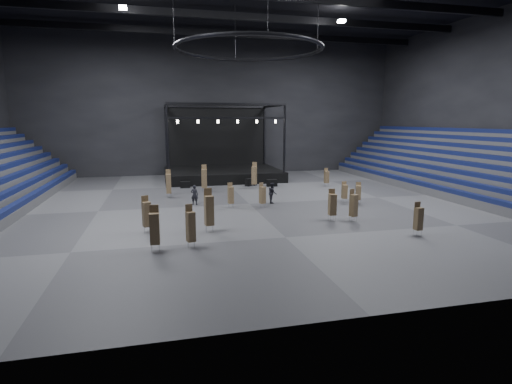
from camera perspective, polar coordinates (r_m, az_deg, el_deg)
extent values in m
plane|color=#49494B|center=(35.05, -0.97, -1.70)|extent=(50.00, 50.00, 0.00)
cube|color=black|center=(55.02, -5.83, 11.99)|extent=(50.00, 0.20, 18.00)
cube|color=black|center=(14.62, 17.82, 16.71)|extent=(50.00, 0.20, 18.00)
cube|color=black|center=(46.63, 31.21, 10.94)|extent=(0.20, 42.00, 18.00)
cube|color=#0D173D|center=(35.72, -30.66, -1.36)|extent=(0.59, 40.00, 0.40)
cube|color=#0D173D|center=(35.88, -32.14, -0.24)|extent=(0.59, 40.00, 0.40)
cube|color=#4A4A4C|center=(44.69, 26.90, 0.27)|extent=(7.20, 40.00, 0.75)
cube|color=#0D173D|center=(42.56, 23.58, 0.86)|extent=(0.59, 40.00, 0.40)
cube|color=#4A4A4C|center=(44.93, 27.38, 0.76)|extent=(6.30, 40.00, 1.50)
cube|color=#0D173D|center=(43.01, 24.62, 1.89)|extent=(0.59, 40.00, 0.40)
cube|color=#4A4A4C|center=(45.17, 27.85, 1.25)|extent=(5.40, 40.00, 2.25)
cube|color=#0D173D|center=(43.48, 25.63, 2.89)|extent=(0.59, 40.00, 0.40)
cube|color=#4A4A4C|center=(45.42, 28.32, 1.73)|extent=(4.50, 40.00, 3.00)
cube|color=#0D173D|center=(43.97, 26.61, 3.87)|extent=(0.59, 40.00, 0.40)
cube|color=#4A4A4C|center=(45.67, 28.78, 2.21)|extent=(3.60, 40.00, 3.75)
cube|color=#0D173D|center=(44.49, 27.58, 4.82)|extent=(0.59, 40.00, 0.40)
cube|color=#4A4A4C|center=(45.93, 29.24, 2.68)|extent=(2.70, 40.00, 4.50)
cube|color=#0D173D|center=(45.04, 28.53, 5.76)|extent=(0.59, 40.00, 0.40)
cube|color=#4A4A4C|center=(46.20, 29.69, 3.15)|extent=(1.80, 40.00, 5.25)
cube|color=#0D173D|center=(45.61, 29.46, 6.66)|extent=(0.59, 40.00, 0.40)
cube|color=#4A4A4C|center=(46.47, 30.14, 3.61)|extent=(0.90, 40.00, 6.00)
cube|color=#0D173D|center=(46.20, 30.37, 7.55)|extent=(0.59, 40.00, 0.40)
cube|color=black|center=(49.99, -4.82, 2.55)|extent=(14.00, 10.00, 1.20)
cube|color=black|center=(54.34, -5.66, 8.01)|extent=(13.30, 0.30, 8.00)
cylinder|color=black|center=(44.45, -12.50, 7.22)|extent=(0.24, 0.24, 7.80)
cylinder|color=black|center=(53.64, -12.69, 7.68)|extent=(0.24, 0.24, 7.80)
cylinder|color=black|center=(46.59, 4.09, 7.56)|extent=(0.24, 0.24, 7.80)
cylinder|color=black|center=(55.43, 1.21, 8.00)|extent=(0.24, 0.24, 7.80)
cube|color=black|center=(45.04, -4.07, 12.43)|extent=(13.40, 0.25, 0.25)
cube|color=black|center=(54.13, -5.70, 12.03)|extent=(13.40, 0.25, 0.25)
cube|color=black|center=(45.00, -4.05, 10.52)|extent=(13.40, 0.20, 0.20)
cylinder|color=white|center=(44.43, -11.16, 9.85)|extent=(0.24, 0.24, 0.35)
cylinder|color=white|center=(44.58, -8.29, 9.93)|extent=(0.24, 0.24, 0.35)
cylinder|color=white|center=(44.84, -5.45, 9.99)|extent=(0.24, 0.24, 0.35)
cylinder|color=white|center=(45.20, -2.65, 10.03)|extent=(0.24, 0.24, 0.35)
cylinder|color=white|center=(45.66, 0.11, 10.04)|extent=(0.24, 0.24, 0.35)
cylinder|color=white|center=(46.23, 2.80, 10.03)|extent=(0.24, 0.24, 0.35)
torus|color=black|center=(34.78, -1.04, 19.75)|extent=(12.30, 12.30, 0.30)
cylinder|color=black|center=(37.01, 8.86, 23.01)|extent=(0.04, 0.04, 5.00)
cylinder|color=black|center=(41.02, -2.99, 21.82)|extent=(0.04, 0.04, 5.00)
cylinder|color=black|center=(34.53, -11.75, 23.87)|extent=(0.04, 0.04, 5.00)
cube|color=black|center=(42.35, -3.28, 23.80)|extent=(49.00, 0.35, 0.70)
cube|color=black|center=(50.06, -5.03, 21.65)|extent=(49.00, 0.35, 0.70)
cube|color=white|center=(38.74, -18.49, 23.71)|extent=(0.60, 0.60, 0.25)
cube|color=white|center=(42.38, 12.12, 22.76)|extent=(0.60, 0.60, 0.25)
cube|color=black|center=(43.94, -10.07, 1.04)|extent=(1.08, 0.59, 0.70)
cube|color=black|center=(44.71, -0.72, 1.43)|extent=(1.36, 1.03, 0.82)
cube|color=black|center=(44.33, 2.29, 1.31)|extent=(1.20, 0.68, 0.77)
cylinder|color=silver|center=(26.97, -15.67, -5.29)|extent=(0.03, 0.03, 0.40)
cylinder|color=silver|center=(27.34, -15.65, -5.08)|extent=(0.03, 0.03, 0.40)
cylinder|color=silver|center=(26.96, -14.87, -5.26)|extent=(0.03, 0.03, 0.40)
cylinder|color=silver|center=(27.32, -14.85, -5.05)|extent=(0.03, 0.03, 0.40)
cube|color=#866949|center=(26.90, -15.36, -3.08)|extent=(0.62, 0.62, 1.63)
cube|color=#866949|center=(26.93, -15.58, -1.42)|extent=(0.45, 0.22, 0.90)
cylinder|color=silver|center=(27.32, 21.98, -5.51)|extent=(0.03, 0.03, 0.36)
cylinder|color=silver|center=(27.58, 21.57, -5.33)|extent=(0.03, 0.03, 0.36)
cylinder|color=silver|center=(27.51, 22.56, -5.44)|extent=(0.03, 0.03, 0.36)
cylinder|color=silver|center=(27.78, 22.15, -5.27)|extent=(0.03, 0.03, 0.36)
cube|color=#866949|center=(27.33, 22.19, -3.56)|extent=(0.46, 0.46, 1.45)
cube|color=#866949|center=(27.32, 22.05, -2.10)|extent=(0.41, 0.08, 0.80)
cylinder|color=silver|center=(26.27, -7.08, -5.33)|extent=(0.03, 0.03, 0.45)
cylinder|color=silver|center=(26.69, -7.19, -5.08)|extent=(0.03, 0.03, 0.45)
cylinder|color=silver|center=(26.32, -6.15, -5.28)|extent=(0.03, 0.03, 0.45)
cylinder|color=silver|center=(26.73, -6.27, -5.04)|extent=(0.03, 0.03, 0.45)
cube|color=#866949|center=(26.21, -6.73, -2.65)|extent=(0.62, 0.62, 1.95)
cube|color=#866949|center=(26.24, -6.90, -0.58)|extent=(0.53, 0.14, 1.07)
cylinder|color=silver|center=(29.60, 13.54, -3.84)|extent=(0.03, 0.03, 0.38)
cylinder|color=silver|center=(29.91, 13.22, -3.68)|extent=(0.03, 0.03, 0.38)
cylinder|color=silver|center=(29.76, 14.16, -3.79)|extent=(0.03, 0.03, 0.38)
cylinder|color=silver|center=(30.08, 13.84, -3.63)|extent=(0.03, 0.03, 0.38)
cube|color=#866949|center=(29.62, 13.77, -1.87)|extent=(0.59, 0.59, 1.60)
cube|color=#866949|center=(29.60, 13.55, -0.39)|extent=(0.43, 0.22, 0.88)
cylinder|color=silver|center=(44.73, 9.89, 1.00)|extent=(0.03, 0.03, 0.38)
cylinder|color=silver|center=(45.06, 9.71, 1.07)|extent=(0.03, 0.03, 0.38)
cylinder|color=silver|center=(44.88, 10.32, 1.01)|extent=(0.03, 0.03, 0.38)
cylinder|color=silver|center=(45.20, 10.13, 1.09)|extent=(0.03, 0.03, 0.38)
cube|color=#866949|center=(44.84, 10.05, 2.12)|extent=(0.47, 0.47, 1.33)
cube|color=#866949|center=(44.93, 9.97, 2.93)|extent=(0.44, 0.07, 0.73)
cylinder|color=silver|center=(38.66, -12.59, -0.52)|extent=(0.03, 0.03, 0.40)
cylinder|color=silver|center=(39.04, -12.60, -0.42)|extent=(0.03, 0.03, 0.40)
cylinder|color=silver|center=(38.67, -12.03, -0.50)|extent=(0.03, 0.03, 0.40)
cylinder|color=silver|center=(39.04, -12.05, -0.40)|extent=(0.03, 0.03, 0.40)
cube|color=#866949|center=(38.67, -12.38, 1.16)|extent=(0.49, 0.49, 1.82)
cube|color=#866949|center=(38.74, -12.43, 2.46)|extent=(0.46, 0.07, 1.00)
cylinder|color=silver|center=(23.27, -9.64, -7.56)|extent=(0.03, 0.03, 0.37)
cylinder|color=silver|center=(23.61, -9.70, -7.30)|extent=(0.03, 0.03, 0.37)
cylinder|color=silver|center=(23.29, -8.77, -7.51)|extent=(0.03, 0.03, 0.37)
cylinder|color=silver|center=(23.63, -8.84, -7.26)|extent=(0.03, 0.03, 0.37)
cube|color=#866949|center=(23.15, -9.31, -4.92)|extent=(0.57, 0.57, 1.74)
cube|color=#866949|center=(23.12, -9.56, -2.86)|extent=(0.42, 0.20, 0.95)
cylinder|color=silver|center=(42.95, -0.46, 0.80)|extent=(0.03, 0.03, 0.43)
cylinder|color=silver|center=(43.34, -0.58, 0.89)|extent=(0.03, 0.03, 0.43)
cylinder|color=silver|center=(43.04, 0.07, 0.82)|extent=(0.03, 0.03, 0.43)
cylinder|color=silver|center=(43.43, -0.06, 0.91)|extent=(0.03, 0.03, 0.43)
cube|color=#866949|center=(43.01, -0.26, 2.39)|extent=(0.68, 0.68, 1.91)
cube|color=#866949|center=(43.11, -0.20, 3.62)|extent=(0.47, 0.26, 1.05)
cylinder|color=silver|center=(23.00, -14.68, -7.89)|extent=(0.03, 0.03, 0.43)
cylinder|color=silver|center=(23.39, -14.66, -7.58)|extent=(0.03, 0.03, 0.43)
cylinder|color=silver|center=(22.99, -13.65, -7.85)|extent=(0.03, 0.03, 0.43)
cylinder|color=silver|center=(23.38, -13.65, -7.54)|extent=(0.03, 0.03, 0.43)
cube|color=#866949|center=(22.88, -14.28, -5.10)|extent=(0.54, 0.54, 1.76)
cube|color=#866949|center=(22.89, -14.34, -2.95)|extent=(0.50, 0.09, 0.97)
cylinder|color=silver|center=(35.88, 14.22, -1.42)|extent=(0.03, 0.03, 0.38)
cylinder|color=silver|center=(36.19, 13.95, -1.31)|extent=(0.03, 0.03, 0.38)
cylinder|color=silver|center=(36.05, 14.73, -1.39)|extent=(0.03, 0.03, 0.38)
cylinder|color=silver|center=(36.36, 14.46, -1.28)|extent=(0.03, 0.03, 0.38)
cube|color=#866949|center=(35.97, 14.40, -0.09)|extent=(0.60, 0.60, 1.24)
cube|color=#866949|center=(36.06, 14.42, 0.86)|extent=(0.42, 0.23, 0.68)
cylinder|color=silver|center=(33.38, -3.86, -2.01)|extent=(0.03, 0.03, 0.36)
cylinder|color=silver|center=(33.71, -3.95, -1.89)|extent=(0.03, 0.03, 0.36)
cylinder|color=silver|center=(33.44, -3.28, -1.98)|extent=(0.03, 0.03, 0.36)
cylinder|color=silver|center=(33.77, -3.38, -1.86)|extent=(0.03, 0.03, 0.36)
cube|color=#866949|center=(33.40, -3.63, -0.45)|extent=(0.48, 0.48, 1.41)
cube|color=#866949|center=(33.46, -3.74, 0.70)|extent=(0.42, 0.11, 0.77)
cylinder|color=silver|center=(40.90, -7.64, 0.25)|extent=(0.03, 0.03, 0.45)
cylinder|color=silver|center=(41.32, -7.70, 0.35)|extent=(0.03, 0.03, 0.45)
cylinder|color=silver|center=(40.95, -7.05, 0.28)|extent=(0.03, 0.03, 0.45)
cylinder|color=silver|center=(41.37, -7.11, 0.38)|extent=(0.03, 0.03, 0.45)
cube|color=#866949|center=(40.95, -7.41, 1.92)|extent=(0.61, 0.61, 1.88)
cube|color=#866949|center=(41.06, -7.43, 3.19)|extent=(0.52, 0.14, 1.03)
cylinder|color=silver|center=(33.37, 0.72, -1.99)|extent=(0.03, 0.03, 0.35)
cylinder|color=silver|center=(33.69, 0.58, -1.88)|extent=(0.03, 0.03, 0.35)
cylinder|color=silver|center=(33.46, 1.28, -1.97)|extent=(0.03, 0.03, 0.35)
cylinder|color=silver|center=(33.77, 1.13, -1.85)|extent=(0.03, 0.03, 0.35)
cube|color=#866949|center=(33.40, 0.93, -0.44)|extent=(0.56, 0.56, 1.41)
cube|color=#866949|center=(33.42, 0.75, 0.70)|extent=(0.39, 0.21, 0.78)
cylinder|color=silver|center=(36.23, 12.35, -1.25)|extent=(0.03, 0.03, 0.37)
cylinder|color=silver|center=(36.54, 12.12, -1.14)|extent=(0.03, 0.03, 0.37)
cylinder|color=silver|center=(36.38, 12.85, -1.22)|extent=(0.03, 0.03, 0.37)
cylinder|color=silver|center=(36.69, 12.61, -1.12)|extent=(0.03, 0.03, 0.37)
cube|color=#866949|center=(36.31, 12.53, 0.05)|extent=(0.49, 0.49, 1.23)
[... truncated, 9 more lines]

